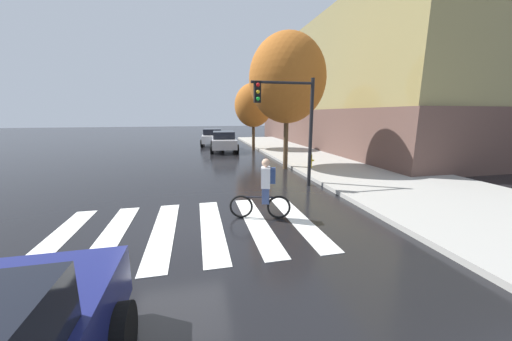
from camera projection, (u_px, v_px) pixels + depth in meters
name	position (u px, v px, depth m)	size (l,w,h in m)	color
ground_plane	(176.00, 230.00, 6.72)	(120.00, 120.00, 0.00)	black
sidewalk	(458.00, 203.00, 8.59)	(6.50, 50.00, 0.15)	#9E9B93
crosswalk_stripes	(188.00, 229.00, 6.78)	(6.49, 3.92, 0.01)	silver
sedan_mid	(224.00, 141.00, 20.97)	(2.35, 4.59, 1.54)	#B7B7BC
sedan_far	(213.00, 137.00, 25.01)	(2.37, 4.55, 1.52)	silver
cyclist	(264.00, 189.00, 7.33)	(1.66, 0.52, 1.69)	black
traffic_light_near	(291.00, 114.00, 10.16)	(2.47, 0.28, 4.20)	black
fire_hydrant	(310.00, 160.00, 13.82)	(0.33, 0.22, 0.78)	gold
street_tree_near	(287.00, 79.00, 13.30)	(3.81, 3.81, 6.78)	#4C3823
street_tree_mid	(253.00, 105.00, 20.92)	(2.94, 2.94, 5.23)	#4C3823
corner_building	(392.00, 91.00, 24.85)	(17.80, 25.57, 10.06)	brown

